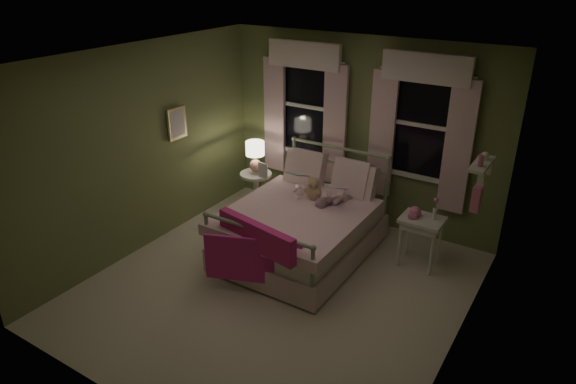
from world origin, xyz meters
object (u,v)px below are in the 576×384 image
Objects in this scene: nightstand_left at (256,188)px; nightstand_right at (422,226)px; bed at (303,226)px; child_right at (339,179)px; teddy_bear at (314,190)px; child_left at (301,173)px; table_lamp at (255,153)px.

nightstand_left is 1.02× the size of nightstand_right.
bed is 0.76m from child_right.
teddy_bear is 1.40m from nightstand_right.
nightstand_right is (1.64, 0.10, -0.35)m from child_left.
nightstand_left is 0.54m from table_lamp.
table_lamp is 2.54m from nightstand_right.
bed is 0.49m from teddy_bear.
bed reaches higher than teddy_bear.
teddy_bear is 0.72× the size of table_lamp.
child_left is 1.03× the size of nightstand_left.
child_left is 1.01m from nightstand_left.
bed reaches higher than nightstand_left.
nightstand_right is at bearing -1.91° from nightstand_left.
child_left is 1.68m from nightstand_right.
child_right is (0.28, 0.42, 0.57)m from bed.
table_lamp is (-0.87, 0.18, 0.05)m from child_left.
teddy_bear is at bearing 48.95° from child_right.
bed is 2.65× the size of child_right.
child_right reaches higher than nightstand_right.
child_right is at bearing -174.95° from nightstand_right.
teddy_bear is (-0.00, 0.26, 0.41)m from bed.
bed is 3.13× the size of nightstand_left.
child_right is 0.36m from teddy_bear.
bed is 6.33× the size of teddy_bear.
table_lamp is (-1.43, 0.18, 0.00)m from child_right.
table_lamp reaches higher than nightstand_right.
child_left reaches higher than bed.
bed is 4.55× the size of table_lamp.
child_right is at bearing 29.50° from teddy_bear.
bed is 0.72m from child_left.
nightstand_left is at bearing -45.00° from table_lamp.
nightstand_left is (-0.87, 0.18, -0.48)m from child_left.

